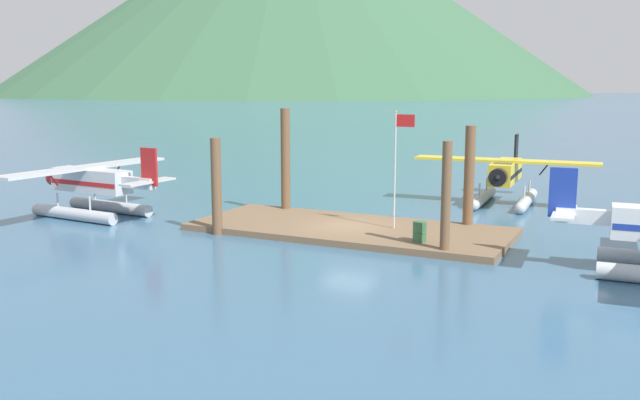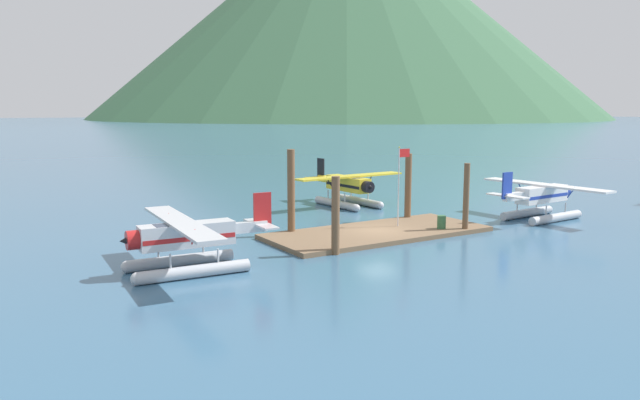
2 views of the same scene
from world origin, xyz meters
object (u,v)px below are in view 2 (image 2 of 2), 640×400
Objects in this scene: seaplane_silver_port_aft at (187,242)px; seaplane_yellow_bow_right at (348,188)px; seaplane_white_stbd_aft at (542,199)px; fuel_drum at (441,222)px; flagpole at (400,176)px.

seaplane_yellow_bow_right is at bearing 34.90° from seaplane_silver_port_aft.
seaplane_white_stbd_aft is at bearing -55.56° from seaplane_yellow_bow_right.
fuel_drum is 0.08× the size of seaplane_yellow_bow_right.
fuel_drum is 0.08× the size of seaplane_silver_port_aft.
seaplane_yellow_bow_right is at bearing 124.44° from seaplane_white_stbd_aft.
seaplane_silver_port_aft is (-17.95, -0.56, 0.84)m from fuel_drum.
seaplane_white_stbd_aft is (8.85, -12.90, 0.00)m from seaplane_yellow_bow_right.
seaplane_yellow_bow_right is at bearing 74.60° from flagpole.
seaplane_silver_port_aft is at bearing -178.20° from fuel_drum.
fuel_drum is at bearing -94.81° from seaplane_yellow_bow_right.
seaplane_silver_port_aft is 1.00× the size of seaplane_white_stbd_aft.
fuel_drum is at bearing 178.86° from seaplane_white_stbd_aft.
seaplane_silver_port_aft and seaplane_white_stbd_aft have the same top height.
fuel_drum is 0.08× the size of seaplane_white_stbd_aft.
seaplane_white_stbd_aft is (11.74, -2.41, -2.16)m from flagpole.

